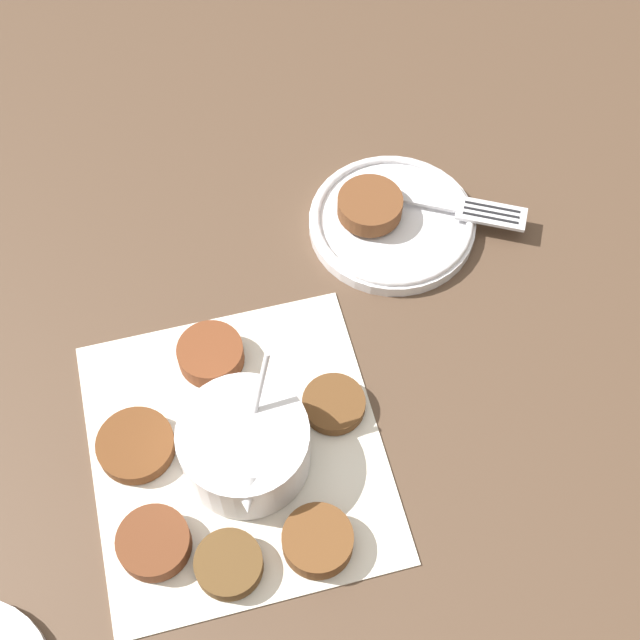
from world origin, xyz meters
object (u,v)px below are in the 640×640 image
Objects in this scene: serving_plate at (392,222)px; fork at (455,207)px; sauce_bowl at (245,448)px; fritter_on_plate at (370,206)px.

serving_plate is 0.94× the size of fork.
fritter_on_plate is (-0.25, 0.14, 0.00)m from sauce_bowl.
fritter_on_plate is at bearing 150.46° from sauce_bowl.
fork is at bearing 92.79° from serving_plate.
sauce_bowl is 0.67× the size of fork.
sauce_bowl reaches higher than serving_plate.
sauce_bowl is at bearing -34.21° from serving_plate.
sauce_bowl is 0.29m from serving_plate.
fritter_on_plate is at bearing -108.47° from serving_plate.
serving_plate is (-0.24, 0.17, -0.02)m from sauce_bowl.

